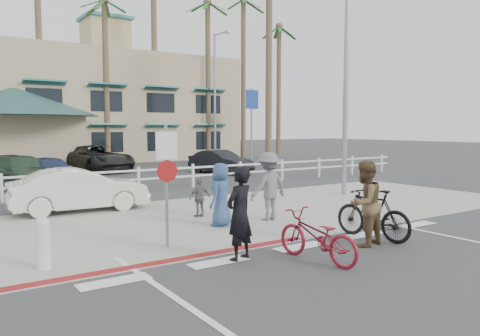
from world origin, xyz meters
TOP-DOWN VIEW (x-y plane):
  - ground at (0.00, 0.00)m, footprint 140.00×140.00m
  - bike_path at (0.00, -2.00)m, footprint 12.00×16.00m
  - sidewalk_plaza at (0.00, 4.50)m, footprint 22.00×7.00m
  - cross_street at (0.00, 8.50)m, footprint 40.00×5.00m
  - parking_lot at (0.00, 18.00)m, footprint 50.00×16.00m
  - curb_red at (-3.00, 1.20)m, footprint 7.00×0.25m
  - rail_fence at (0.50, 10.50)m, footprint 29.40×0.16m
  - building at (2.00, 31.00)m, footprint 28.00×16.00m
  - sign_post at (-2.30, 2.20)m, footprint 0.50×0.10m
  - bollard_0 at (-4.80, 2.00)m, footprint 0.26×0.26m
  - streetlight_0 at (6.50, 5.50)m, footprint 0.60×2.00m
  - streetlight_1 at (12.00, 24.00)m, footprint 0.60×2.00m
  - info_sign at (14.00, 22.00)m, footprint 1.20×0.16m
  - palm_4 at (0.00, 26.00)m, footprint 4.00×4.00m
  - palm_5 at (4.00, 25.00)m, footprint 4.00×4.00m
  - palm_6 at (8.00, 26.00)m, footprint 4.00×4.00m
  - palm_7 at (12.00, 25.00)m, footprint 4.00×4.00m
  - palm_8 at (16.00, 26.00)m, footprint 4.00×4.00m
  - palm_9 at (19.00, 25.00)m, footprint 4.00×4.00m
  - palm_11 at (11.00, 16.00)m, footprint 4.00×4.00m
  - bike_red at (-0.45, -0.38)m, footprint 0.86×1.91m
  - rider_red at (-1.58, 0.52)m, footprint 0.76×0.62m
  - bike_black at (1.85, 0.23)m, footprint 0.78×1.97m
  - rider_black at (1.22, -0.07)m, footprint 0.99×0.82m
  - pedestrian_a at (1.22, 3.27)m, footprint 1.27×0.80m
  - pedestrian_child at (-0.13, 4.68)m, footprint 0.67×0.31m
  - pedestrian_b at (-0.24, 3.35)m, footprint 0.95×0.86m
  - car_white_sedan at (-2.67, 7.50)m, footprint 4.05×1.60m
  - lot_car_1 at (-3.12, 14.52)m, footprint 3.05×4.91m
  - lot_car_2 at (-2.05, 14.42)m, footprint 2.36×4.08m
  - lot_car_3 at (6.96, 15.03)m, footprint 2.29×4.08m
  - lot_car_5 at (1.76, 20.09)m, footprint 3.35×5.73m

SIDE VIEW (x-z plane):
  - ground at x=0.00m, z-range 0.00..0.00m
  - parking_lot at x=0.00m, z-range 0.00..0.01m
  - bike_path at x=0.00m, z-range 0.00..0.01m
  - cross_street at x=0.00m, z-range 0.00..0.01m
  - sidewalk_plaza at x=0.00m, z-range 0.00..0.01m
  - curb_red at x=-3.00m, z-range 0.00..0.02m
  - bollard_0 at x=-4.80m, z-range 0.00..0.95m
  - bike_red at x=-0.45m, z-range 0.00..0.97m
  - rail_fence at x=0.50m, z-range 0.00..1.00m
  - pedestrian_child at x=-0.13m, z-range 0.00..1.12m
  - bike_black at x=1.85m, z-range 0.00..1.15m
  - lot_car_3 at x=6.96m, z-range 0.00..1.27m
  - lot_car_2 at x=-2.05m, z-range 0.00..1.31m
  - car_white_sedan at x=-2.67m, z-range 0.00..1.31m
  - lot_car_1 at x=-3.12m, z-range 0.00..1.33m
  - lot_car_5 at x=1.76m, z-range 0.00..1.50m
  - pedestrian_b at x=-0.24m, z-range 0.00..1.62m
  - rider_red at x=-1.58m, z-range 0.00..1.80m
  - rider_black at x=1.22m, z-range 0.00..1.83m
  - pedestrian_a at x=1.22m, z-range 0.00..1.86m
  - sign_post at x=-2.30m, z-range 0.00..2.90m
  - info_sign at x=14.00m, z-range 0.00..5.60m
  - streetlight_0 at x=6.50m, z-range 0.00..9.00m
  - streetlight_1 at x=12.00m, z-range 0.00..9.50m
  - building at x=2.00m, z-range 0.00..11.30m
  - palm_5 at x=4.00m, z-range 0.00..13.00m
  - palm_9 at x=19.00m, z-range 0.00..13.00m
  - palm_7 at x=12.00m, z-range 0.00..14.00m
  - palm_11 at x=11.00m, z-range 0.00..14.00m
  - palm_4 at x=0.00m, z-range 0.00..15.00m
  - palm_8 at x=16.00m, z-range 0.00..15.00m
  - palm_6 at x=8.00m, z-range 0.00..17.00m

